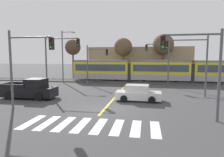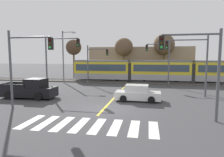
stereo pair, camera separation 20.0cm
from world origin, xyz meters
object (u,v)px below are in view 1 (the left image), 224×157
Objects in this scene: traffic_light_mid_right at (192,56)px; traffic_light_near_right at (199,60)px; light_rail_tram at (160,70)px; traffic_light_far_right at (161,57)px; street_lamp_west at (64,53)px; traffic_light_mid_left at (57,55)px; bare_tree_west at (123,47)px; sedan_crossing at (138,93)px; pickup_truck at (30,90)px; bare_tree_east at (163,45)px; bare_tree_far_west at (73,48)px; traffic_light_far_left at (94,59)px; traffic_light_near_left at (25,58)px.

traffic_light_mid_right is 8.49m from traffic_light_near_right.
light_rail_tram is 4.73m from traffic_light_far_right.
street_lamp_west is at bearing 155.37° from traffic_light_mid_right.
bare_tree_west reaches higher than traffic_light_mid_left.
traffic_light_far_right is (2.48, 9.61, 3.44)m from sedan_crossing.
pickup_truck is 0.72× the size of bare_tree_west.
street_lamp_west is 1.08× the size of bare_tree_west.
street_lamp_west reaches higher than traffic_light_mid_right.
traffic_light_mid_right reaches higher than light_rail_tram.
bare_tree_east is at bearing 79.97° from sedan_crossing.
pickup_truck is 0.66× the size of bare_tree_east.
traffic_light_far_right is 10.68m from bare_tree_west.
sedan_crossing is at bearing 4.51° from pickup_truck.
bare_tree_far_west reaches higher than pickup_truck.
traffic_light_far_left is at bearing -50.60° from bare_tree_far_west.
traffic_light_far_left is 0.71× the size of street_lamp_west.
bare_tree_west reaches higher than traffic_light_near_left.
traffic_light_mid_right is at bearing 14.14° from pickup_truck.
sedan_crossing is at bearing -100.03° from bare_tree_east.
traffic_light_far_left is (-9.72, -3.65, 1.75)m from light_rail_tram.
sedan_crossing is at bearing -17.36° from traffic_light_mid_left.
traffic_light_near_left is (-1.26, -15.01, 0.21)m from traffic_light_far_left.
bare_tree_west is (3.28, 7.83, 2.10)m from traffic_light_far_left.
light_rail_tram is at bearing -98.61° from bare_tree_east.
traffic_light_far_left is 0.90× the size of traffic_light_mid_left.
bare_tree_west is (-3.87, 18.03, 5.19)m from sedan_crossing.
traffic_light_near_left is at bearing -101.24° from bare_tree_west.
pickup_truck is 19.90m from bare_tree_far_west.
traffic_light_near_left is at bearing -116.44° from bare_tree_east.
traffic_light_far_left is at bearing 72.27° from pickup_truck.
pickup_truck is at bearing 119.77° from traffic_light_near_left.
bare_tree_west is (9.81, -0.13, -0.05)m from bare_tree_far_west.
traffic_light_far_right is 13.76m from traffic_light_mid_left.
bare_tree_west reaches higher than bare_tree_far_west.
bare_tree_west is at bearing -174.20° from bare_tree_east.
traffic_light_mid_left is at bearing -70.75° from street_lamp_west.
bare_tree_west is (-6.34, 8.42, 1.76)m from traffic_light_far_right.
traffic_light_near_right is at bearing -98.51° from traffic_light_mid_right.
pickup_truck is 0.86× the size of traffic_light_far_right.
bare_tree_west reaches higher than traffic_light_near_right.
pickup_truck is at bearing -105.82° from traffic_light_mid_left.
bare_tree_west is (8.63, 6.68, 1.19)m from street_lamp_west.
bare_tree_east reaches higher than traffic_light_mid_left.
traffic_light_far_left is 0.77× the size of bare_tree_west.
street_lamp_west is 1.10× the size of bare_tree_far_west.
traffic_light_far_right is at bearing 52.97° from traffic_light_near_left.
traffic_light_mid_right is 14.29m from traffic_light_far_left.
traffic_light_mid_left is 0.87× the size of bare_tree_far_west.
sedan_crossing is at bearing -104.44° from traffic_light_far_right.
traffic_light_far_left is at bearing 85.20° from traffic_light_near_left.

